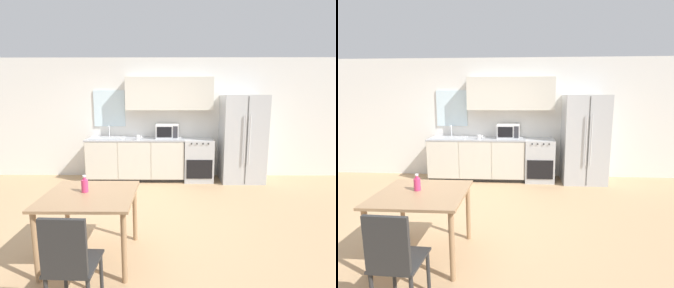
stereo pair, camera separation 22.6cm
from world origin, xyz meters
TOP-DOWN VIEW (x-y plane):
  - ground_plane at (0.00, 0.00)m, footprint 12.00×12.00m
  - wall_back at (0.07, 2.21)m, footprint 12.00×0.38m
  - kitchen_counter at (-0.28, 1.91)m, footprint 2.14×0.63m
  - oven_range at (1.10, 1.89)m, footprint 0.63×0.66m
  - refrigerator at (2.05, 1.85)m, footprint 0.91×0.76m
  - kitchen_sink at (-0.91, 1.91)m, footprint 0.75×0.45m
  - microwave at (0.41, 1.99)m, footprint 0.50×0.39m
  - coffee_mug at (-0.20, 1.76)m, footprint 0.13×0.09m
  - dining_table at (-0.41, -1.06)m, footprint 0.99×0.92m
  - dining_chair_near at (-0.34, -1.90)m, footprint 0.41×0.41m
  - drink_bottle at (-0.48, -1.00)m, footprint 0.08×0.08m

SIDE VIEW (x-z plane):
  - ground_plane at x=0.00m, z-range 0.00..0.00m
  - oven_range at x=1.10m, z-range 0.00..0.93m
  - kitchen_counter at x=-0.28m, z-range 0.00..0.94m
  - dining_chair_near at x=-0.34m, z-range 0.07..1.00m
  - dining_table at x=-0.41m, z-range 0.27..1.05m
  - drink_bottle at x=-0.48m, z-range 0.76..0.95m
  - refrigerator at x=2.05m, z-range 0.00..1.88m
  - kitchen_sink at x=-0.91m, z-range 0.82..1.08m
  - coffee_mug at x=-0.20m, z-range 0.93..1.03m
  - microwave at x=0.41m, z-range 0.93..1.25m
  - wall_back at x=0.07m, z-range 0.10..2.80m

